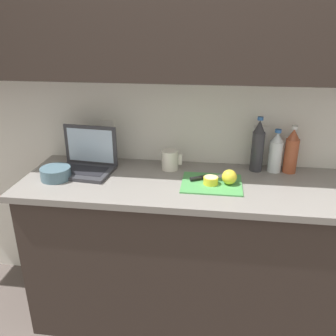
% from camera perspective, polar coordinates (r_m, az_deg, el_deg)
% --- Properties ---
extents(ground_plane, '(12.00, 12.00, 0.00)m').
position_cam_1_polar(ground_plane, '(2.42, 8.23, -22.47)').
color(ground_plane, '#564C47').
rests_on(ground_plane, ground).
extents(wall_back, '(5.20, 0.38, 2.60)m').
position_cam_1_polar(wall_back, '(1.96, 10.83, 17.97)').
color(wall_back, white).
rests_on(wall_back, ground_plane).
extents(counter_unit, '(2.23, 0.60, 0.91)m').
position_cam_1_polar(counter_unit, '(2.12, 9.47, -13.49)').
color(counter_unit, '#332823').
rests_on(counter_unit, ground_plane).
extents(laptop, '(0.33, 0.26, 0.25)m').
position_cam_1_polar(laptop, '(2.07, -12.92, 1.12)').
color(laptop, '#333338').
rests_on(laptop, counter_unit).
extents(cutting_board, '(0.31, 0.27, 0.01)m').
position_cam_1_polar(cutting_board, '(1.88, 7.02, -2.48)').
color(cutting_board, '#4C9E51').
rests_on(cutting_board, counter_unit).
extents(knife, '(0.25, 0.16, 0.02)m').
position_cam_1_polar(knife, '(1.92, 6.02, -1.50)').
color(knife, silver).
rests_on(knife, cutting_board).
extents(lemon_half_cut, '(0.08, 0.08, 0.04)m').
position_cam_1_polar(lemon_half_cut, '(1.86, 6.87, -1.99)').
color(lemon_half_cut, yellow).
rests_on(lemon_half_cut, cutting_board).
extents(lemon_whole_beside, '(0.08, 0.08, 0.08)m').
position_cam_1_polar(lemon_whole_beside, '(1.87, 9.68, -1.42)').
color(lemon_whole_beside, yellow).
rests_on(lemon_whole_beside, cutting_board).
extents(bottle_green_soda, '(0.08, 0.08, 0.27)m').
position_cam_1_polar(bottle_green_soda, '(2.09, 19.19, 2.53)').
color(bottle_green_soda, '#A34C2D').
rests_on(bottle_green_soda, counter_unit).
extents(bottle_oil_tall, '(0.08, 0.08, 0.25)m').
position_cam_1_polar(bottle_oil_tall, '(2.08, 16.89, 2.39)').
color(bottle_oil_tall, silver).
rests_on(bottle_oil_tall, counter_unit).
extents(bottle_water_clear, '(0.07, 0.07, 0.31)m').
position_cam_1_polar(bottle_water_clear, '(2.06, 14.20, 3.38)').
color(bottle_water_clear, '#333338').
rests_on(bottle_water_clear, counter_unit).
extents(measuring_cup, '(0.12, 0.10, 0.11)m').
position_cam_1_polar(measuring_cup, '(2.04, 0.34, 1.31)').
color(measuring_cup, silver).
rests_on(measuring_cup, counter_unit).
extents(bowl_white, '(0.16, 0.16, 0.07)m').
position_cam_1_polar(bowl_white, '(2.01, -17.57, -0.82)').
color(bowl_white, slate).
rests_on(bowl_white, counter_unit).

